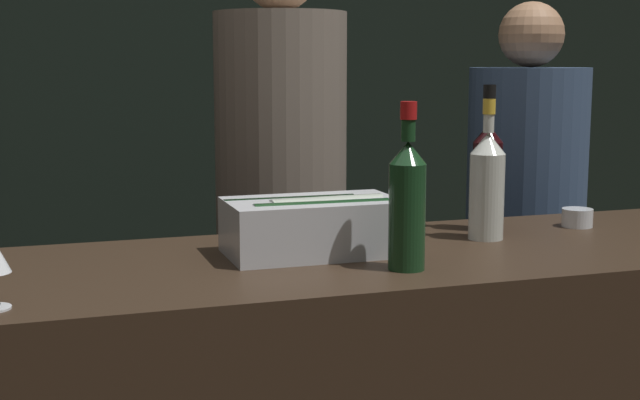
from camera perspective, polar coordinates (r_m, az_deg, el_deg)
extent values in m
cube|color=black|center=(3.80, -9.20, 8.10)|extent=(6.40, 0.06, 2.80)
cube|color=#B7BABF|center=(1.95, -0.49, -1.73)|extent=(0.38, 0.21, 0.12)
cylinder|color=#143319|center=(1.91, 0.16, -1.07)|extent=(0.30, 0.08, 0.07)
cylinder|color=#9EA899|center=(1.96, 0.47, -0.80)|extent=(0.26, 0.08, 0.07)
cylinder|color=black|center=(1.98, -1.94, -0.70)|extent=(0.30, 0.07, 0.06)
cylinder|color=silver|center=(2.38, 16.14, -1.09)|extent=(0.08, 0.08, 0.05)
sphere|color=#EFB256|center=(2.38, 16.14, -1.04)|extent=(0.04, 0.04, 0.04)
cylinder|color=black|center=(2.27, 10.63, 0.87)|extent=(0.07, 0.07, 0.22)
cone|color=black|center=(2.25, 10.73, 4.21)|extent=(0.07, 0.07, 0.04)
cylinder|color=black|center=(2.25, 10.78, 6.02)|extent=(0.03, 0.03, 0.10)
cylinder|color=black|center=(2.25, 10.80, 6.71)|extent=(0.03, 0.03, 0.04)
cylinder|color=#143319|center=(1.81, 5.59, -1.09)|extent=(0.08, 0.08, 0.22)
cone|color=#143319|center=(1.79, 5.65, 3.04)|extent=(0.08, 0.08, 0.05)
cylinder|color=#143319|center=(1.79, 5.68, 5.03)|extent=(0.03, 0.03, 0.08)
cylinder|color=maroon|center=(1.79, 5.69, 5.73)|extent=(0.03, 0.03, 0.04)
cylinder|color=#B2B7AD|center=(2.15, 10.61, 0.21)|extent=(0.08, 0.08, 0.20)
cone|color=#B2B7AD|center=(2.14, 10.71, 3.59)|extent=(0.08, 0.08, 0.05)
cylinder|color=#B2B7AD|center=(2.13, 10.76, 5.32)|extent=(0.03, 0.03, 0.08)
cylinder|color=gold|center=(2.13, 10.78, 5.90)|extent=(0.03, 0.03, 0.04)
cube|color=black|center=(3.17, 12.62, -11.15)|extent=(0.29, 0.21, 0.74)
cylinder|color=#334766|center=(3.01, 13.07, 1.71)|extent=(0.39, 0.39, 0.69)
sphere|color=#997051|center=(2.99, 13.38, 10.27)|extent=(0.21, 0.21, 0.21)
cylinder|color=#60564C|center=(2.54, -2.52, 3.46)|extent=(0.37, 0.37, 0.75)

